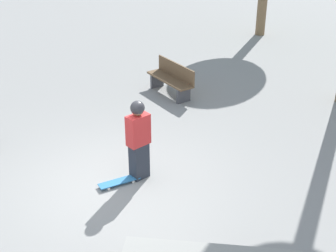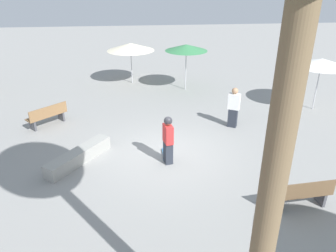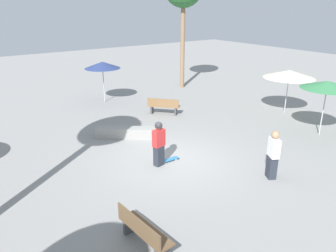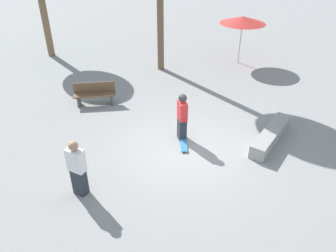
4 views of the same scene
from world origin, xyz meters
TOP-DOWN VIEW (x-y plane):
  - ground_plane at (0.00, 0.00)m, footprint 60.00×60.00m
  - skater_main at (0.05, -0.54)m, footprint 0.32×0.47m
  - skateboard at (0.02, -0.10)m, footprint 0.23×0.81m
  - concrete_ledge at (-2.81, -0.25)m, footprint 1.89×2.31m
  - bench_near at (-4.44, 2.76)m, footprint 1.47×1.41m
  - bench_far at (3.24, -3.12)m, footprint 1.63×0.57m
  - shade_umbrella_green at (1.70, 6.67)m, footprint 2.14×2.14m
  - shade_umbrella_navy at (-8.26, 1.30)m, footprint 1.97×1.97m
  - shade_umbrella_cream at (-1.08, 8.07)m, footprint 2.54×2.54m
  - bystander_watching at (2.87, 1.92)m, footprint 0.50×0.43m

SIDE VIEW (x-z plane):
  - ground_plane at x=0.00m, z-range 0.00..0.00m
  - skateboard at x=0.02m, z-range 0.02..0.09m
  - concrete_ledge at x=-2.81m, z-range 0.00..0.44m
  - bench_near at x=-4.44m, z-range 0.00..0.85m
  - bench_far at x=3.24m, z-range 0.00..0.85m
  - bystander_watching at x=2.87m, z-range 0.00..1.61m
  - skater_main at x=0.05m, z-range 0.06..1.67m
  - shade_umbrella_cream at x=-1.08m, z-range 0.90..3.10m
  - shade_umbrella_navy at x=-8.26m, z-range 0.96..3.25m
  - shade_umbrella_green at x=1.70m, z-range 1.01..3.36m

